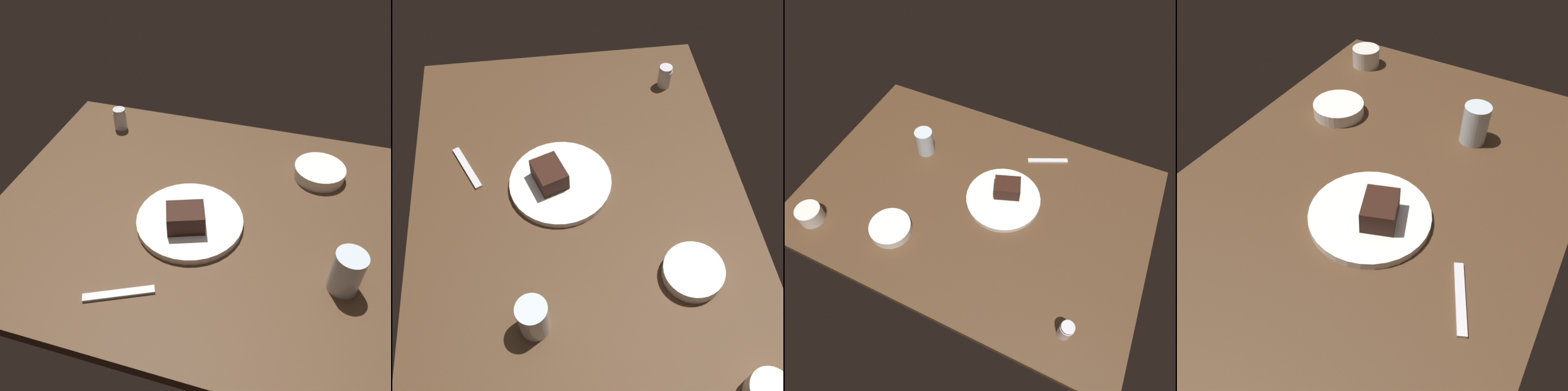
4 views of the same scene
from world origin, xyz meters
The scene contains 8 objects.
dining_table centered at (0.00, 0.00, 1.50)cm, with size 120.00×84.00×3.00cm, color #4C331E.
dessert_plate centered at (-9.13, -4.29, 3.89)cm, with size 25.92×25.92×1.78cm, color white.
chocolate_cake_slice centered at (-9.38, -6.90, 7.41)cm, with size 8.85×6.91×5.26cm, color black.
salt_shaker centered at (-42.12, 29.84, 6.35)cm, with size 3.95×3.95×6.81cm.
water_glass centered at (27.12, -13.12, 8.04)cm, with size 6.63×6.63×10.08cm, color silver.
side_bowl centered at (19.76, 22.64, 4.65)cm, with size 13.69×13.69×3.30cm, color white.
coffee_cup centered at (46.54, 30.06, 5.79)cm, with size 8.34×8.34×5.58cm, color silver.
dessert_spoon centered at (-17.47, -28.13, 3.35)cm, with size 15.00×1.80×0.70cm, color silver.
Camera 3 is at (-31.44, 62.07, 106.96)cm, focal length 32.60 mm.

